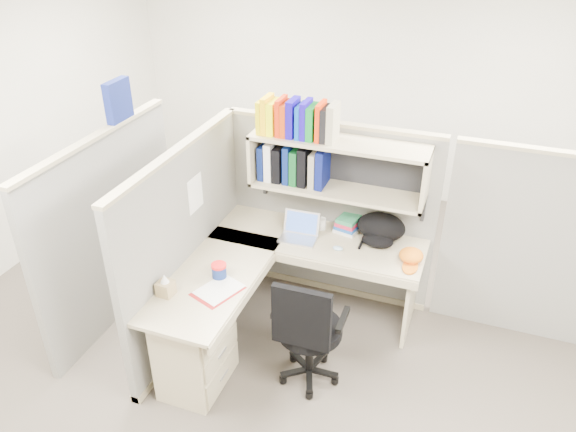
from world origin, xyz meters
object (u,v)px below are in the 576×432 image
at_px(desk, 230,319).
at_px(task_chair, 308,347).
at_px(backpack, 380,230).
at_px(snack_canister, 219,270).
at_px(laptop, 298,228).

bearing_deg(desk, task_chair, 1.48).
distance_m(backpack, snack_canister, 1.34).
height_order(desk, laptop, laptop).
xyz_separation_m(desk, task_chair, (0.61, 0.02, -0.09)).
bearing_deg(snack_canister, desk, -40.16).
relative_size(desk, backpack, 4.46).
relative_size(desk, task_chair, 1.77).
height_order(desk, snack_canister, snack_canister).
distance_m(laptop, snack_canister, 0.78).
height_order(desk, backpack, backpack).
distance_m(laptop, task_chair, 0.98).
height_order(backpack, task_chair, task_chair).
bearing_deg(snack_canister, task_chair, -6.74).
height_order(laptop, task_chair, task_chair).
height_order(backpack, snack_canister, backpack).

